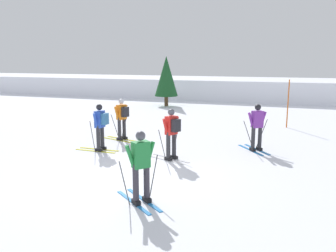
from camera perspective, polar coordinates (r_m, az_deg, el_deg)
ground_plane at (r=10.25m, az=-6.77°, el=-7.86°), size 120.00×120.00×0.00m
far_snow_ridge at (r=30.91m, az=11.32°, el=6.05°), size 80.00×7.35×1.64m
skier_green at (r=7.95m, az=-4.47°, el=-6.42°), size 1.48×1.28×1.71m
skier_blue at (r=12.75m, az=-10.98°, el=0.16°), size 1.60×1.00×1.71m
skier_purple at (r=12.91m, az=14.31°, el=-0.03°), size 1.27×1.49×1.71m
skier_red at (r=11.34m, az=0.61°, el=-0.96°), size 1.62×0.97×1.71m
skier_orange at (r=14.33m, az=-7.53°, el=1.43°), size 1.64×0.97×1.71m
trail_marker_pole at (r=17.84m, az=19.00°, el=3.45°), size 0.05×0.05×2.33m
conifer_far_left at (r=24.79m, az=-0.28°, el=8.12°), size 1.64×1.64×3.52m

